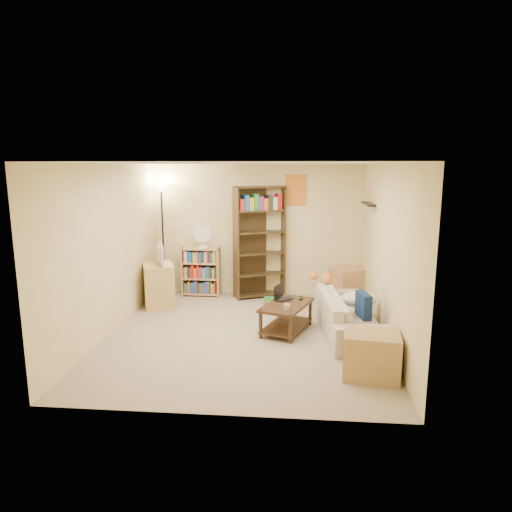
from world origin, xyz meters
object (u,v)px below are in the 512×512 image
object	(u,v)px
mug	(287,307)
tall_bookshelf	(259,239)
coffee_table	(287,313)
sofa	(349,314)
tabby_cat	(324,277)
laptop	(287,300)
side_table	(348,284)
tv_stand	(159,285)
end_cabinet	(371,354)
short_bookshelf	(201,272)
desk_fan	(202,236)
television	(157,254)
floor_lamp	(162,207)

from	to	relation	value
mug	tall_bookshelf	xyz separation A→B (m)	(-0.57, 2.18, 0.63)
mug	coffee_table	bearing A→B (deg)	91.69
sofa	tall_bookshelf	bearing A→B (deg)	33.78
tabby_cat	laptop	distance (m)	0.88
sofa	tall_bookshelf	distance (m)	2.49
mug	side_table	distance (m)	2.36
laptop	tall_bookshelf	world-z (taller)	tall_bookshelf
mug	tv_stand	size ratio (longest dim) A/B	0.18
tv_stand	end_cabinet	bearing A→B (deg)	-58.55
short_bookshelf	tv_stand	bearing A→B (deg)	-130.24
tabby_cat	desk_fan	size ratio (longest dim) A/B	1.04
sofa	short_bookshelf	xyz separation A→B (m)	(-2.63, 1.82, 0.18)
television	side_table	xyz separation A→B (m)	(3.42, 0.62, -0.64)
short_bookshelf	end_cabinet	size ratio (longest dim) A/B	1.45
sofa	desk_fan	bearing A→B (deg)	49.76
mug	side_table	size ratio (longest dim) A/B	0.23
desk_fan	end_cabinet	bearing A→B (deg)	-50.32
television	side_table	distance (m)	3.53
coffee_table	laptop	world-z (taller)	laptop
television	tall_bookshelf	xyz separation A→B (m)	(1.75, 0.71, 0.17)
laptop	tv_stand	size ratio (longest dim) A/B	0.47
coffee_table	mug	distance (m)	0.38
end_cabinet	mug	bearing A→B (deg)	133.24
sofa	end_cabinet	world-z (taller)	sofa
television	short_bookshelf	size ratio (longest dim) A/B	0.68
tabby_cat	coffee_table	size ratio (longest dim) A/B	0.42
tall_bookshelf	television	bearing A→B (deg)	177.87
mug	tv_stand	bearing A→B (deg)	147.75
laptop	tv_stand	bearing A→B (deg)	109.38
television	floor_lamp	size ratio (longest dim) A/B	0.30
coffee_table	side_table	xyz separation A→B (m)	(1.11, 1.76, 0.02)
tall_bookshelf	short_bookshelf	world-z (taller)	tall_bookshelf
tabby_cat	tall_bookshelf	xyz separation A→B (m)	(-1.16, 1.08, 0.45)
floor_lamp	side_table	xyz separation A→B (m)	(3.52, -0.09, -1.40)
laptop	mug	distance (m)	0.49
coffee_table	television	bearing A→B (deg)	174.09
desk_fan	side_table	size ratio (longest dim) A/B	0.73
sofa	tall_bookshelf	size ratio (longest dim) A/B	0.98
coffee_table	sofa	bearing A→B (deg)	22.51
mug	television	bearing A→B (deg)	147.75
laptop	television	distance (m)	2.57
side_table	end_cabinet	xyz separation A→B (m)	(-0.07, -3.18, -0.04)
tabby_cat	tall_bookshelf	distance (m)	1.65
coffee_table	end_cabinet	world-z (taller)	end_cabinet
television	floor_lamp	distance (m)	1.05
coffee_table	tall_bookshelf	world-z (taller)	tall_bookshelf
coffee_table	tall_bookshelf	xyz separation A→B (m)	(-0.56, 1.85, 0.83)
tall_bookshelf	desk_fan	bearing A→B (deg)	158.21
sofa	laptop	xyz separation A→B (m)	(-0.93, 0.13, 0.16)
mug	floor_lamp	bearing A→B (deg)	138.07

